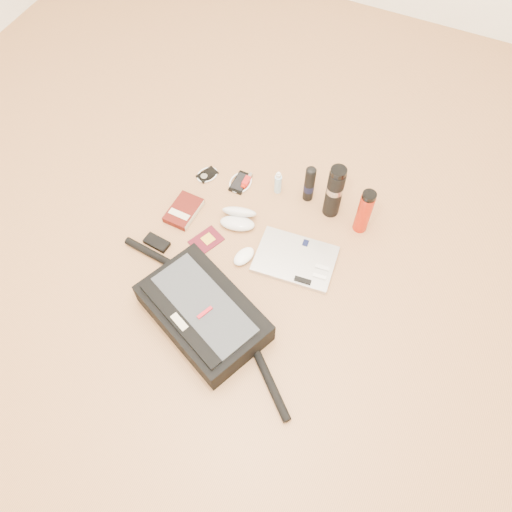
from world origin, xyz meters
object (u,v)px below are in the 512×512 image
messenger_bag (203,313)px  book (184,211)px  laptop (295,259)px  thermos_black (334,191)px  thermos_red (364,212)px

messenger_bag → book: bearing=151.3°
book → messenger_bag: bearing=-50.4°
laptop → thermos_black: thermos_black is taller
book → thermos_black: 0.68m
messenger_bag → thermos_black: size_ratio=3.32×
thermos_red → laptop: bearing=-124.6°
thermos_black → thermos_red: thermos_black is taller
messenger_bag → laptop: 0.47m
book → thermos_black: size_ratio=0.64×
book → thermos_red: 0.80m
messenger_bag → thermos_red: size_ratio=3.92×
messenger_bag → book: messenger_bag is taller
messenger_bag → book: (-0.33, 0.43, -0.05)m
laptop → book: same height
laptop → thermos_red: size_ratio=1.47×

